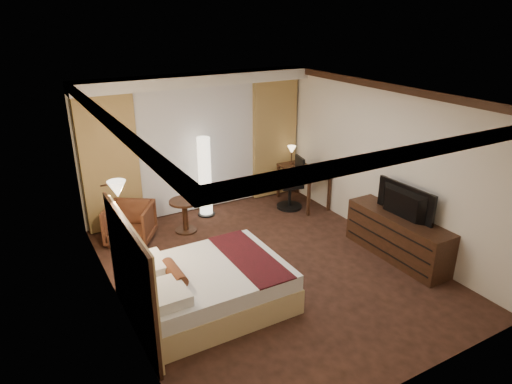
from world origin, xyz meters
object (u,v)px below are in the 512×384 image
bed (210,287)px  armchair (130,222)px  office_chair (290,183)px  side_table (185,216)px  dresser (397,236)px  desk (303,187)px  television (401,198)px  floor_lamp (205,177)px

bed → armchair: armchair is taller
bed → office_chair: (2.78, 2.24, 0.24)m
side_table → office_chair: (2.23, -0.05, 0.23)m
armchair → dresser: armchair is taller
bed → desk: bearing=36.2°
desk → armchair: bearing=178.6°
dresser → television: 0.68m
armchair → floor_lamp: 1.69m
office_chair → desk: bearing=19.7°
side_table → floor_lamp: 0.92m
side_table → bed: bearing=-103.3°
bed → side_table: side_table is taller
floor_lamp → desk: size_ratio=1.32×
side_table → television: size_ratio=0.55×
office_chair → dresser: 2.56m
floor_lamp → side_table: bearing=-142.5°
floor_lamp → dresser: size_ratio=0.85×
bed → floor_lamp: size_ratio=1.27×
floor_lamp → dresser: floor_lamp is taller
office_chair → television: size_ratio=0.97×
armchair → television: bearing=-3.4°
armchair → dresser: 4.49m
office_chair → bed: bearing=-129.3°
armchair → television: size_ratio=0.69×
dresser → office_chair: bearing=99.2°
bed → armchair: (-0.44, 2.38, 0.09)m
bed → armchair: bearing=100.4°
armchair → floor_lamp: bearing=46.7°
armchair → television: 4.52m
side_table → desk: (2.59, 0.00, 0.07)m
dresser → armchair: bearing=143.7°
armchair → floor_lamp: floor_lamp is taller
side_table → television: (2.61, -2.57, 0.74)m
desk → television: 2.66m
office_chair → armchair: bearing=-170.6°
floor_lamp → dresser: (2.03, -3.04, -0.43)m
office_chair → television: 2.60m
side_table → armchair: bearing=174.9°
floor_lamp → office_chair: floor_lamp is taller
side_table → floor_lamp: (0.62, 0.47, 0.49)m
desk → dresser: bearing=-88.9°
armchair → desk: 3.57m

